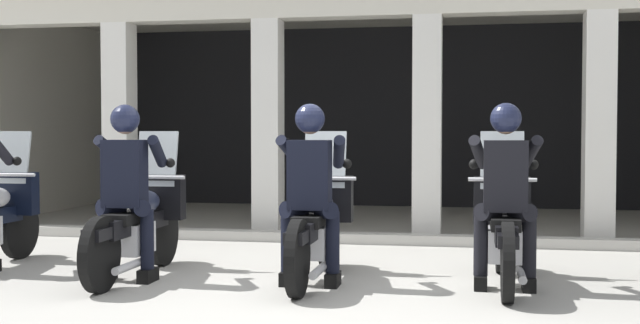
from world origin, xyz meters
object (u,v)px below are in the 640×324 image
(motorcycle_left, at_px, (140,222))
(motorcycle_right, at_px, (504,227))
(police_officer_center, at_px, (310,178))
(police_officer_left, at_px, (126,177))
(police_officer_right, at_px, (505,180))
(motorcycle_center, at_px, (317,225))

(motorcycle_left, relative_size, motorcycle_right, 1.00)
(police_officer_center, height_order, motorcycle_right, police_officer_center)
(police_officer_left, bearing_deg, police_officer_right, 17.84)
(motorcycle_left, xyz_separation_m, motorcycle_center, (1.66, 0.10, 0.00))
(police_officer_right, bearing_deg, police_officer_center, -160.51)
(police_officer_left, bearing_deg, motorcycle_right, 22.67)
(motorcycle_center, bearing_deg, motorcycle_left, -163.24)
(motorcycle_center, bearing_deg, police_officer_center, -77.07)
(motorcycle_center, xyz_separation_m, police_officer_right, (1.66, -0.17, 0.44))
(police_officer_center, relative_size, police_officer_right, 1.00)
(police_officer_left, xyz_separation_m, police_officer_right, (3.32, 0.22, 0.00))
(police_officer_left, height_order, police_officer_right, same)
(police_officer_center, xyz_separation_m, motorcycle_right, (1.66, 0.40, -0.44))
(motorcycle_center, bearing_deg, police_officer_left, -153.69)
(motorcycle_left, bearing_deg, police_officer_center, 7.92)
(motorcycle_center, height_order, police_officer_right, police_officer_right)
(motorcycle_right, xyz_separation_m, police_officer_right, (-0.00, -0.28, 0.44))
(police_officer_center, distance_m, motorcycle_right, 1.76)
(police_officer_left, xyz_separation_m, police_officer_center, (1.66, 0.10, 0.00))
(motorcycle_center, xyz_separation_m, motorcycle_right, (1.66, 0.11, 0.00))
(motorcycle_left, distance_m, police_officer_center, 1.72)
(motorcycle_left, distance_m, motorcycle_center, 1.66)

